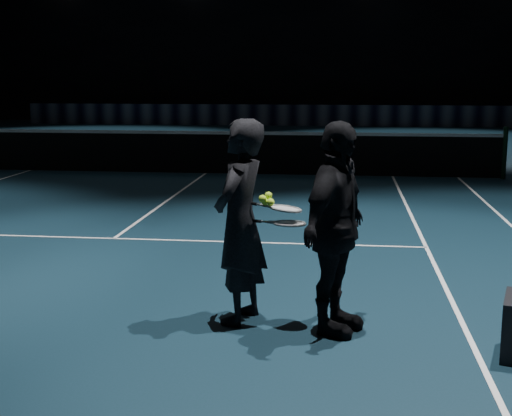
{
  "coord_description": "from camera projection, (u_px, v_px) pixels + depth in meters",
  "views": [
    {
      "loc": [
        3.02,
        -15.42,
        2.17
      ],
      "look_at": [
        2.3,
        -9.47,
        1.04
      ],
      "focal_mm": 50.0,
      "sensor_mm": 36.0,
      "label": 1
    }
  ],
  "objects": [
    {
      "name": "tennis_balls",
      "position": [
        268.0,
        200.0,
        6.1
      ],
      "size": [
        0.12,
        0.1,
        0.12
      ],
      "primitive_type": null,
      "color": "#B5D12C",
      "rests_on": "racket_upper"
    },
    {
      "name": "player_a",
      "position": [
        240.0,
        222.0,
        6.22
      ],
      "size": [
        0.6,
        0.75,
        1.8
      ],
      "primitive_type": "imported",
      "rotation": [
        0.0,
        0.0,
        -1.85
      ],
      "color": "black",
      "rests_on": "floor"
    },
    {
      "name": "wall_back",
      "position": [
        279.0,
        12.0,
        32.44
      ],
      "size": [
        30.0,
        0.0,
        30.0
      ],
      "primitive_type": "plane",
      "rotation": [
        1.57,
        0.0,
        0.0
      ],
      "color": "black",
      "rests_on": "ground"
    },
    {
      "name": "court_lines",
      "position": [
        205.0,
        174.0,
        15.8
      ],
      "size": [
        10.98,
        23.78,
        0.01
      ],
      "primitive_type": null,
      "color": "white",
      "rests_on": "floor"
    },
    {
      "name": "net_post_right",
      "position": [
        505.0,
        153.0,
        14.94
      ],
      "size": [
        0.1,
        0.1,
        1.1
      ],
      "primitive_type": "cylinder",
      "color": "black",
      "rests_on": "floor"
    },
    {
      "name": "net_tape",
      "position": [
        204.0,
        133.0,
        15.63
      ],
      "size": [
        12.8,
        0.03,
        0.07
      ],
      "primitive_type": "cube",
      "color": "white",
      "rests_on": "net_mesh"
    },
    {
      "name": "net_mesh",
      "position": [
        205.0,
        154.0,
        15.72
      ],
      "size": [
        12.8,
        0.02,
        0.86
      ],
      "primitive_type": "cube",
      "color": "black",
      "rests_on": "floor"
    },
    {
      "name": "sponsor_backdrop",
      "position": [
        273.0,
        115.0,
        30.84
      ],
      "size": [
        22.0,
        0.15,
        0.9
      ],
      "primitive_type": "cube",
      "color": "black",
      "rests_on": "floor"
    },
    {
      "name": "racket_lower",
      "position": [
        289.0,
        223.0,
        6.07
      ],
      "size": [
        0.71,
        0.36,
        0.03
      ],
      "primitive_type": null,
      "rotation": [
        0.0,
        0.0,
        -0.22
      ],
      "color": "black",
      "rests_on": "player_a"
    },
    {
      "name": "floor",
      "position": [
        205.0,
        174.0,
        15.8
      ],
      "size": [
        36.0,
        36.0,
        0.0
      ],
      "primitive_type": "plane",
      "color": "black",
      "rests_on": "ground"
    },
    {
      "name": "player_b",
      "position": [
        335.0,
        229.0,
        5.94
      ],
      "size": [
        0.81,
        1.14,
        1.8
      ],
      "primitive_type": "imported",
      "rotation": [
        0.0,
        0.0,
        1.18
      ],
      "color": "black",
      "rests_on": "floor"
    },
    {
      "name": "racket_upper",
      "position": [
        285.0,
        209.0,
        6.1
      ],
      "size": [
        0.7,
        0.32,
        0.1
      ],
      "primitive_type": null,
      "rotation": [
        0.0,
        0.1,
        -0.15
      ],
      "color": "black",
      "rests_on": "player_b"
    }
  ]
}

